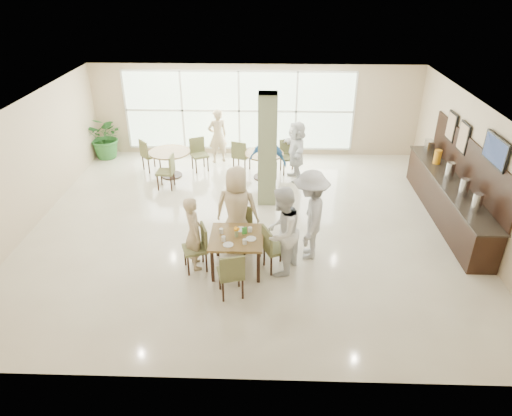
{
  "coord_description": "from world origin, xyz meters",
  "views": [
    {
      "loc": [
        0.46,
        -9.21,
        5.46
      ],
      "look_at": [
        0.2,
        -1.2,
        1.1
      ],
      "focal_mm": 32.0,
      "sensor_mm": 36.0,
      "label": 1
    }
  ],
  "objects_px": {
    "round_table_left": "(170,157)",
    "potted_plant": "(106,137)",
    "teen_left": "(194,233)",
    "teen_far": "(237,210)",
    "adult_a": "(268,161)",
    "adult_b": "(296,151)",
    "main_table": "(237,240)",
    "round_table_right": "(264,159)",
    "adult_standing": "(218,136)",
    "teen_right": "(282,232)",
    "buffet_counter": "(448,197)",
    "teen_standing": "(310,215)"
  },
  "relations": [
    {
      "from": "adult_b",
      "to": "buffet_counter",
      "type": "bearing_deg",
      "value": 47.93
    },
    {
      "from": "buffet_counter",
      "to": "adult_b",
      "type": "distance_m",
      "value": 4.11
    },
    {
      "from": "potted_plant",
      "to": "teen_left",
      "type": "xyz_separation_m",
      "value": [
        3.58,
        -5.67,
        0.09
      ]
    },
    {
      "from": "potted_plant",
      "to": "teen_far",
      "type": "height_order",
      "value": "teen_far"
    },
    {
      "from": "potted_plant",
      "to": "teen_right",
      "type": "distance_m",
      "value": 7.86
    },
    {
      "from": "round_table_left",
      "to": "teen_left",
      "type": "bearing_deg",
      "value": -72.75
    },
    {
      "from": "round_table_left",
      "to": "round_table_right",
      "type": "bearing_deg",
      "value": -0.78
    },
    {
      "from": "round_table_left",
      "to": "adult_standing",
      "type": "relative_size",
      "value": 0.7
    },
    {
      "from": "teen_standing",
      "to": "teen_left",
      "type": "bearing_deg",
      "value": -71.95
    },
    {
      "from": "teen_far",
      "to": "teen_standing",
      "type": "bearing_deg",
      "value": 178.62
    },
    {
      "from": "teen_left",
      "to": "teen_standing",
      "type": "distance_m",
      "value": 2.34
    },
    {
      "from": "teen_far",
      "to": "teen_right",
      "type": "distance_m",
      "value": 1.22
    },
    {
      "from": "main_table",
      "to": "teen_far",
      "type": "height_order",
      "value": "teen_far"
    },
    {
      "from": "buffet_counter",
      "to": "teen_far",
      "type": "xyz_separation_m",
      "value": [
        -4.9,
        -1.49,
        0.39
      ]
    },
    {
      "from": "adult_a",
      "to": "adult_b",
      "type": "bearing_deg",
      "value": 71.8
    },
    {
      "from": "adult_b",
      "to": "main_table",
      "type": "bearing_deg",
      "value": -28.28
    },
    {
      "from": "buffet_counter",
      "to": "adult_standing",
      "type": "xyz_separation_m",
      "value": [
        -5.81,
        3.29,
        0.27
      ]
    },
    {
      "from": "round_table_left",
      "to": "adult_a",
      "type": "xyz_separation_m",
      "value": [
        2.77,
        -0.94,
        0.29
      ]
    },
    {
      "from": "round_table_right",
      "to": "adult_standing",
      "type": "bearing_deg",
      "value": 141.38
    },
    {
      "from": "round_table_right",
      "to": "teen_far",
      "type": "xyz_separation_m",
      "value": [
        -0.51,
        -3.64,
        0.37
      ]
    },
    {
      "from": "main_table",
      "to": "teen_left",
      "type": "xyz_separation_m",
      "value": [
        -0.84,
        0.07,
        0.11
      ]
    },
    {
      "from": "teen_left",
      "to": "teen_far",
      "type": "bearing_deg",
      "value": -70.11
    },
    {
      "from": "teen_far",
      "to": "adult_a",
      "type": "bearing_deg",
      "value": -94.82
    },
    {
      "from": "round_table_right",
      "to": "adult_b",
      "type": "height_order",
      "value": "adult_b"
    },
    {
      "from": "round_table_left",
      "to": "adult_a",
      "type": "bearing_deg",
      "value": -18.73
    },
    {
      "from": "main_table",
      "to": "adult_a",
      "type": "relative_size",
      "value": 0.59
    },
    {
      "from": "buffet_counter",
      "to": "teen_standing",
      "type": "xyz_separation_m",
      "value": [
        -3.41,
        -1.73,
        0.41
      ]
    },
    {
      "from": "main_table",
      "to": "adult_standing",
      "type": "relative_size",
      "value": 0.63
    },
    {
      "from": "round_table_left",
      "to": "potted_plant",
      "type": "relative_size",
      "value": 0.85
    },
    {
      "from": "main_table",
      "to": "adult_b",
      "type": "xyz_separation_m",
      "value": [
        1.35,
        4.34,
        0.17
      ]
    },
    {
      "from": "main_table",
      "to": "round_table_left",
      "type": "relative_size",
      "value": 0.9
    },
    {
      "from": "round_table_left",
      "to": "adult_b",
      "type": "distance_m",
      "value": 3.55
    },
    {
      "from": "main_table",
      "to": "adult_a",
      "type": "distance_m",
      "value": 3.54
    },
    {
      "from": "teen_left",
      "to": "teen_right",
      "type": "xyz_separation_m",
      "value": [
        1.71,
        -0.13,
        0.14
      ]
    },
    {
      "from": "round_table_right",
      "to": "potted_plant",
      "type": "relative_size",
      "value": 0.8
    },
    {
      "from": "buffet_counter",
      "to": "teen_standing",
      "type": "bearing_deg",
      "value": -153.12
    },
    {
      "from": "teen_far",
      "to": "adult_a",
      "type": "relative_size",
      "value": 1.07
    },
    {
      "from": "main_table",
      "to": "adult_b",
      "type": "bearing_deg",
      "value": 72.76
    },
    {
      "from": "teen_left",
      "to": "teen_far",
      "type": "distance_m",
      "value": 1.06
    },
    {
      "from": "round_table_right",
      "to": "teen_left",
      "type": "distance_m",
      "value": 4.52
    },
    {
      "from": "teen_standing",
      "to": "adult_a",
      "type": "height_order",
      "value": "teen_standing"
    },
    {
      "from": "teen_right",
      "to": "adult_b",
      "type": "height_order",
      "value": "teen_right"
    },
    {
      "from": "round_table_left",
      "to": "potted_plant",
      "type": "height_order",
      "value": "potted_plant"
    },
    {
      "from": "teen_right",
      "to": "adult_a",
      "type": "xyz_separation_m",
      "value": [
        -0.3,
        3.55,
        -0.04
      ]
    },
    {
      "from": "buffet_counter",
      "to": "adult_standing",
      "type": "distance_m",
      "value": 6.69
    },
    {
      "from": "potted_plant",
      "to": "teen_right",
      "type": "relative_size",
      "value": 0.74
    },
    {
      "from": "round_table_right",
      "to": "adult_standing",
      "type": "xyz_separation_m",
      "value": [
        -1.42,
        1.14,
        0.25
      ]
    },
    {
      "from": "round_table_right",
      "to": "buffet_counter",
      "type": "bearing_deg",
      "value": -26.14
    },
    {
      "from": "round_table_right",
      "to": "main_table",
      "type": "bearing_deg",
      "value": -96.12
    },
    {
      "from": "main_table",
      "to": "round_table_right",
      "type": "distance_m",
      "value": 4.41
    }
  ]
}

